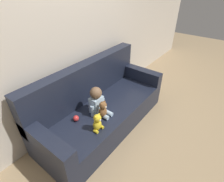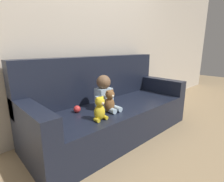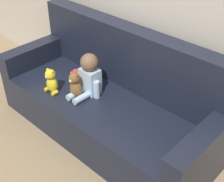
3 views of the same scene
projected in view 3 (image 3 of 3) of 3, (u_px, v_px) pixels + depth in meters
ground_plane at (105, 131)px, 3.03m from camera, size 12.00×12.00×0.00m
couch at (110, 101)px, 2.89m from camera, size 2.12×0.84×0.98m
person_baby at (88, 76)px, 2.78m from camera, size 0.26×0.32×0.39m
teddy_bear_brown at (75, 85)px, 2.76m from camera, size 0.12×0.12×0.25m
plush_toy_side at (51, 82)px, 2.83m from camera, size 0.14×0.11×0.24m
toy_ball at (76, 73)px, 3.10m from camera, size 0.08×0.08×0.08m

